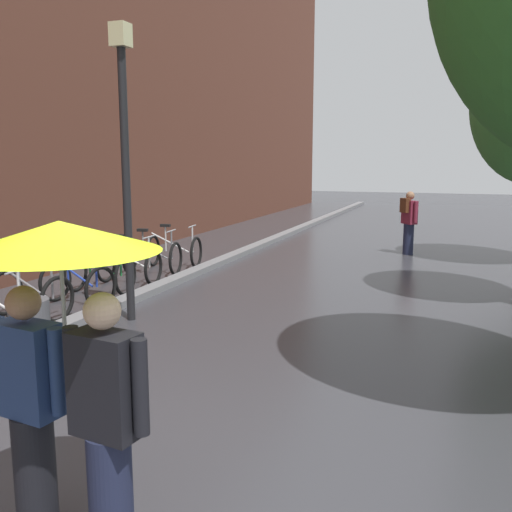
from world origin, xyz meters
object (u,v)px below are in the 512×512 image
object	(u,v)px
parked_bicycle_2	(77,283)
couple_under_umbrella	(64,331)
parked_bicycle_1	(31,294)
street_lamp_post	(125,152)
parked_bicycle_4	(129,265)
pedestrian_walking_midground	(409,221)
parked_bicycle_5	(152,257)
parked_bicycle_3	(100,273)
parked_bicycle_6	(174,250)
litter_bin	(31,337)

from	to	relation	value
parked_bicycle_2	couple_under_umbrella	world-z (taller)	couple_under_umbrella
parked_bicycle_1	street_lamp_post	size ratio (longest dim) A/B	0.26
parked_bicycle_4	pedestrian_walking_midground	bearing A→B (deg)	48.89
parked_bicycle_5	pedestrian_walking_midground	size ratio (longest dim) A/B	0.73
parked_bicycle_3	couple_under_umbrella	distance (m)	6.96
parked_bicycle_5	couple_under_umbrella	xyz separation A→B (m)	(3.86, -7.55, 1.00)
street_lamp_post	pedestrian_walking_midground	distance (m)	8.41
parked_bicycle_6	litter_bin	distance (m)	6.44
parked_bicycle_1	street_lamp_post	distance (m)	2.59
litter_bin	pedestrian_walking_midground	distance (m)	10.32
litter_bin	pedestrian_walking_midground	size ratio (longest dim) A/B	0.53
parked_bicycle_3	parked_bicycle_5	world-z (taller)	same
parked_bicycle_3	couple_under_umbrella	world-z (taller)	couple_under_umbrella
parked_bicycle_6	pedestrian_walking_midground	world-z (taller)	pedestrian_walking_midground
parked_bicycle_1	couple_under_umbrella	world-z (taller)	couple_under_umbrella
parked_bicycle_5	litter_bin	xyz separation A→B (m)	(1.59, -5.35, 0.05)
parked_bicycle_3	parked_bicycle_6	distance (m)	2.74
parked_bicycle_1	litter_bin	xyz separation A→B (m)	(1.59, -1.78, 0.05)
parked_bicycle_1	pedestrian_walking_midground	xyz separation A→B (m)	(4.78, 8.02, 0.48)
parked_bicycle_6	litter_bin	size ratio (longest dim) A/B	1.36
parked_bicycle_1	parked_bicycle_4	distance (m)	2.61
parked_bicycle_5	street_lamp_post	world-z (taller)	street_lamp_post
parked_bicycle_3	pedestrian_walking_midground	xyz separation A→B (m)	(4.77, 6.28, 0.48)
couple_under_umbrella	parked_bicycle_2	bearing A→B (deg)	127.17
couple_under_umbrella	pedestrian_walking_midground	xyz separation A→B (m)	(0.92, 12.00, -0.52)
parked_bicycle_1	couple_under_umbrella	distance (m)	5.63
parked_bicycle_1	parked_bicycle_6	distance (m)	4.47
parked_bicycle_3	pedestrian_walking_midground	bearing A→B (deg)	52.79
parked_bicycle_4	parked_bicycle_5	distance (m)	0.97
parked_bicycle_3	street_lamp_post	bearing A→B (deg)	-41.34
parked_bicycle_2	pedestrian_walking_midground	world-z (taller)	pedestrian_walking_midground
parked_bicycle_4	litter_bin	size ratio (longest dim) A/B	1.32
parked_bicycle_3	pedestrian_walking_midground	world-z (taller)	pedestrian_walking_midground
parked_bicycle_2	parked_bicycle_3	bearing A→B (deg)	99.44
parked_bicycle_1	street_lamp_post	bearing A→B (deg)	18.24
parked_bicycle_4	street_lamp_post	size ratio (longest dim) A/B	0.27
parked_bicycle_2	parked_bicycle_6	bearing A→B (deg)	91.69
parked_bicycle_1	pedestrian_walking_midground	world-z (taller)	pedestrian_walking_midground
parked_bicycle_5	couple_under_umbrella	size ratio (longest dim) A/B	0.57
couple_under_umbrella	parked_bicycle_1	bearing A→B (deg)	134.09
parked_bicycle_2	street_lamp_post	distance (m)	2.51
parked_bicycle_6	litter_bin	bearing A→B (deg)	-76.06
pedestrian_walking_midground	parked_bicycle_4	bearing A→B (deg)	-131.11
couple_under_umbrella	street_lamp_post	world-z (taller)	street_lamp_post
parked_bicycle_1	pedestrian_walking_midground	size ratio (longest dim) A/B	0.70
parked_bicycle_5	couple_under_umbrella	distance (m)	8.54
parked_bicycle_1	parked_bicycle_6	size ratio (longest dim) A/B	0.97
street_lamp_post	litter_bin	size ratio (longest dim) A/B	4.98
street_lamp_post	parked_bicycle_5	bearing A→B (deg)	114.89
parked_bicycle_5	street_lamp_post	xyz separation A→B (m)	(1.44, -3.10, 2.10)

